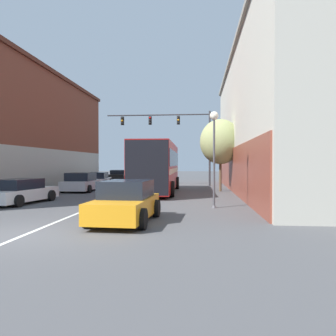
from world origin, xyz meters
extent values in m
plane|color=#4C4C4F|center=(0.00, 0.00, 0.00)|extent=(160.00, 160.00, 0.00)
cube|color=silver|center=(0.00, 12.88, 0.00)|extent=(0.14, 37.76, 0.01)
cube|color=#9E998E|center=(-6.55, 14.94, 1.60)|extent=(0.24, 24.88, 3.20)
cube|color=#B7B2A3|center=(12.38, 16.05, 5.18)|extent=(9.76, 27.82, 10.36)
cube|color=brown|center=(7.55, 16.05, 1.60)|extent=(0.24, 27.26, 3.20)
cube|color=gray|center=(12.38, 16.05, 10.21)|extent=(10.15, 28.10, 0.30)
cube|color=maroon|center=(2.00, 14.17, 1.84)|extent=(2.72, 10.50, 3.23)
cube|color=black|center=(2.00, 14.17, 2.42)|extent=(2.76, 10.29, 1.03)
cube|color=beige|center=(2.00, 14.17, 1.58)|extent=(2.75, 10.39, 0.32)
cube|color=black|center=(2.11, 8.97, 1.84)|extent=(2.45, 0.11, 3.10)
cylinder|color=black|center=(0.65, 17.38, 0.50)|extent=(0.32, 1.01, 1.00)
cylinder|color=black|center=(3.22, 17.44, 0.50)|extent=(0.32, 1.01, 1.00)
cylinder|color=black|center=(0.79, 10.91, 0.50)|extent=(0.32, 1.01, 1.00)
cylinder|color=black|center=(3.35, 10.96, 0.50)|extent=(0.32, 1.01, 1.00)
cube|color=orange|center=(2.42, 2.31, 0.52)|extent=(1.91, 4.04, 0.66)
cube|color=black|center=(2.43, 2.54, 1.15)|extent=(1.68, 2.13, 0.61)
cylinder|color=black|center=(1.58, 3.58, 0.34)|extent=(0.25, 0.68, 0.67)
cylinder|color=black|center=(3.38, 3.49, 0.34)|extent=(0.25, 0.68, 0.67)
cylinder|color=black|center=(1.47, 1.12, 0.34)|extent=(0.25, 0.68, 0.67)
cylinder|color=black|center=(3.26, 1.04, 0.34)|extent=(0.25, 0.68, 0.67)
cube|color=silver|center=(-3.72, 14.66, 0.48)|extent=(1.94, 4.09, 0.65)
cube|color=black|center=(-3.71, 14.45, 1.10)|extent=(1.76, 2.14, 0.60)
cylinder|color=black|center=(-4.71, 15.90, 0.28)|extent=(0.23, 0.57, 0.57)
cylinder|color=black|center=(-2.76, 15.93, 0.28)|extent=(0.23, 0.57, 0.57)
cylinder|color=black|center=(-4.67, 13.38, 0.28)|extent=(0.23, 0.57, 0.57)
cylinder|color=black|center=(-2.72, 13.41, 0.28)|extent=(0.23, 0.57, 0.57)
cube|color=black|center=(-4.26, 28.77, 0.52)|extent=(2.03, 4.03, 0.66)
cube|color=black|center=(-4.26, 28.57, 1.08)|extent=(1.81, 2.12, 0.48)
cylinder|color=black|center=(-5.19, 30.03, 0.34)|extent=(0.24, 0.68, 0.68)
cylinder|color=black|center=(-3.23, 29.96, 0.34)|extent=(0.24, 0.68, 0.68)
cylinder|color=black|center=(-5.28, 27.57, 0.34)|extent=(0.24, 0.68, 0.68)
cylinder|color=black|center=(-3.32, 27.50, 0.34)|extent=(0.24, 0.68, 0.68)
cube|color=silver|center=(-4.15, 19.97, 0.46)|extent=(2.23, 4.84, 0.55)
cube|color=black|center=(-4.12, 19.74, 1.01)|extent=(1.84, 2.60, 0.55)
cylinder|color=black|center=(-5.19, 21.31, 0.33)|extent=(0.29, 0.68, 0.66)
cylinder|color=black|center=(-3.44, 21.52, 0.33)|extent=(0.29, 0.68, 0.66)
cylinder|color=black|center=(-4.86, 18.43, 0.33)|extent=(0.29, 0.68, 0.66)
cylinder|color=black|center=(-3.10, 18.64, 0.33)|extent=(0.29, 0.68, 0.66)
cube|color=silver|center=(-4.15, 7.14, 0.46)|extent=(2.15, 4.54, 0.60)
cube|color=black|center=(-4.18, 6.92, 1.02)|extent=(1.76, 2.44, 0.52)
cylinder|color=black|center=(-4.81, 8.59, 0.30)|extent=(0.29, 0.62, 0.59)
cylinder|color=black|center=(-3.14, 8.37, 0.30)|extent=(0.29, 0.62, 0.59)
cylinder|color=black|center=(-3.49, 5.69, 0.30)|extent=(0.29, 0.62, 0.59)
cylinder|color=#333338|center=(5.98, 21.76, 3.49)|extent=(0.18, 0.18, 6.98)
cylinder|color=#333338|center=(1.11, 21.76, 6.68)|extent=(9.75, 0.12, 0.12)
cube|color=black|center=(3.06, 21.76, 6.16)|extent=(0.28, 0.24, 0.80)
sphere|color=black|center=(3.06, 21.61, 6.40)|extent=(0.18, 0.18, 0.18)
sphere|color=orange|center=(3.06, 21.61, 6.16)|extent=(0.18, 0.18, 0.18)
sphere|color=black|center=(3.06, 21.61, 5.91)|extent=(0.18, 0.18, 0.18)
cube|color=black|center=(0.38, 21.76, 6.16)|extent=(0.28, 0.24, 0.80)
sphere|color=red|center=(0.38, 21.61, 6.40)|extent=(0.18, 0.18, 0.18)
sphere|color=black|center=(0.38, 21.61, 6.16)|extent=(0.18, 0.18, 0.18)
sphere|color=black|center=(0.38, 21.61, 5.91)|extent=(0.18, 0.18, 0.18)
cube|color=black|center=(-2.30, 21.76, 6.16)|extent=(0.28, 0.24, 0.80)
sphere|color=black|center=(-2.30, 21.61, 6.40)|extent=(0.18, 0.18, 0.18)
sphere|color=orange|center=(-2.30, 21.61, 6.16)|extent=(0.18, 0.18, 0.18)
sphere|color=black|center=(-2.30, 21.61, 5.91)|extent=(0.18, 0.18, 0.18)
cone|color=#47474C|center=(5.71, 6.31, 0.10)|extent=(0.26, 0.26, 0.20)
cylinder|color=#47474C|center=(5.71, 6.31, 2.07)|extent=(0.10, 0.10, 4.15)
sphere|color=#EFE5CC|center=(5.71, 6.31, 4.29)|extent=(0.40, 0.40, 0.40)
cylinder|color=brown|center=(6.59, 15.65, 1.21)|extent=(0.19, 0.19, 2.41)
ellipsoid|color=#99A366|center=(6.59, 15.65, 3.71)|extent=(3.05, 2.74, 3.35)
camera|label=1|loc=(5.02, -9.01, 2.06)|focal=35.00mm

